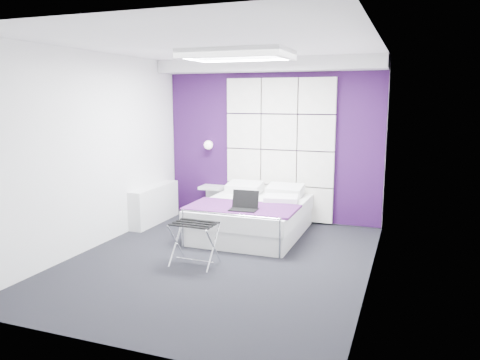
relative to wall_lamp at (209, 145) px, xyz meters
The scene contains 15 objects.
floor 2.61m from the wall_lamp, 62.99° to the right, with size 4.40×4.40×0.00m, color black.
ceiling 2.69m from the wall_lamp, 62.99° to the right, with size 4.40×4.40×0.00m, color white.
wall_back 1.06m from the wall_lamp, ahead, with size 3.60×3.60×0.00m, color white.
wall_left 2.19m from the wall_lamp, 110.01° to the right, with size 4.40×4.40×0.00m, color white.
wall_right 3.52m from the wall_lamp, 35.86° to the right, with size 4.40×4.40×0.00m, color white.
accent_wall 1.06m from the wall_lamp, ahead, with size 3.58×0.02×2.58m, color #2F0E3F.
soffit 1.66m from the wall_lamp, ahead, with size 3.58×0.50×0.20m, color silver.
headboard 1.20m from the wall_lamp, ahead, with size 1.80×0.08×2.30m, color silver, non-canonical shape.
skylight 2.24m from the wall_lamp, 54.28° to the right, with size 1.36×0.86×0.12m, color white, non-canonical shape.
wall_lamp is the anchor object (origin of this frame).
radiator 1.35m from the wall_lamp, 130.10° to the right, with size 0.22×1.20×0.60m, color silver.
bed 1.65m from the wall_lamp, 38.27° to the right, with size 1.51×1.82×0.65m.
nightstand 0.73m from the wall_lamp, 30.31° to the right, with size 0.41×0.32×0.05m, color silver.
luggage_rack 2.63m from the wall_lamp, 70.31° to the right, with size 0.53×0.39×0.52m.
laptop 1.94m from the wall_lamp, 51.01° to the right, with size 0.36×0.26×0.26m.
Camera 1 is at (2.18, -5.13, 1.99)m, focal length 35.00 mm.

